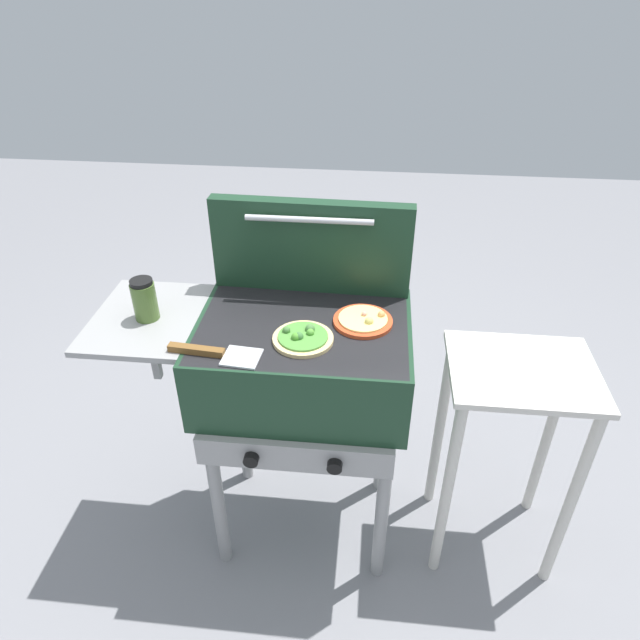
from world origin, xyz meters
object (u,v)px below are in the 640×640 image
(pizza_veggie, at_px, (303,338))
(sauce_jar, at_px, (144,300))
(spatula, at_px, (215,353))
(pizza_cheese, at_px, (363,320))
(grill, at_px, (299,364))
(prep_table, at_px, (510,425))

(pizza_veggie, relative_size, sauce_jar, 1.34)
(spatula, bearing_deg, pizza_cheese, 26.76)
(grill, bearing_deg, pizza_veggie, -73.23)
(grill, distance_m, spatula, 0.31)
(grill, relative_size, spatula, 3.64)
(pizza_veggie, distance_m, spatula, 0.25)
(pizza_cheese, distance_m, pizza_veggie, 0.20)
(sauce_jar, xyz_separation_m, spatula, (0.25, -0.16, -0.06))
(pizza_cheese, height_order, spatula, pizza_cheese)
(pizza_cheese, bearing_deg, sauce_jar, -176.59)
(pizza_cheese, distance_m, spatula, 0.45)
(spatula, relative_size, prep_table, 0.33)
(sauce_jar, distance_m, prep_table, 1.20)
(grill, xyz_separation_m, sauce_jar, (-0.46, -0.01, 0.21))
(grill, relative_size, pizza_cheese, 5.41)
(pizza_veggie, xyz_separation_m, spatula, (-0.23, -0.09, -0.00))
(pizza_veggie, height_order, sauce_jar, sauce_jar)
(grill, height_order, pizza_cheese, pizza_cheese)
(sauce_jar, height_order, spatula, sauce_jar)
(pizza_veggie, height_order, prep_table, pizza_veggie)
(pizza_veggie, distance_m, sauce_jar, 0.49)
(prep_table, bearing_deg, grill, -179.63)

